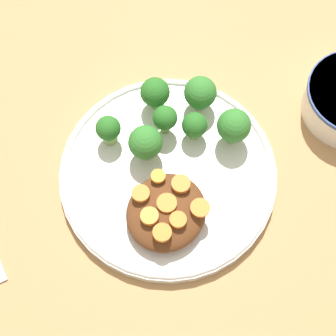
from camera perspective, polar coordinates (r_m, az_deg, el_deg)
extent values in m
plane|color=tan|center=(0.73, 0.00, -0.95)|extent=(4.00, 4.00, 0.00)
cylinder|color=silver|center=(0.73, 0.00, -0.71)|extent=(0.28, 0.28, 0.02)
torus|color=silver|center=(0.72, 0.00, -0.47)|extent=(0.28, 0.28, 0.01)
ellipsoid|color=#5B3319|center=(0.68, -0.19, -4.52)|extent=(0.10, 0.10, 0.03)
cylinder|color=#759E51|center=(0.73, -0.30, 4.34)|extent=(0.01, 0.01, 0.03)
sphere|color=#286B23|center=(0.71, -0.30, 5.13)|extent=(0.03, 0.03, 0.03)
cylinder|color=#759E51|center=(0.73, 6.50, 3.42)|extent=(0.02, 0.02, 0.03)
sphere|color=#337A2D|center=(0.71, 6.71, 4.30)|extent=(0.04, 0.04, 0.04)
cylinder|color=#7FA85B|center=(0.73, -6.03, 3.21)|extent=(0.02, 0.02, 0.02)
sphere|color=#286B23|center=(0.71, -6.19, 3.93)|extent=(0.03, 0.03, 0.03)
cylinder|color=#7FA85B|center=(0.73, 2.96, 3.53)|extent=(0.01, 0.01, 0.02)
sphere|color=#286B23|center=(0.72, 3.03, 4.21)|extent=(0.03, 0.03, 0.03)
cylinder|color=#7FA85B|center=(0.72, -2.24, 1.80)|extent=(0.02, 0.02, 0.02)
sphere|color=#337A2D|center=(0.70, -2.31, 2.62)|extent=(0.04, 0.04, 0.04)
cylinder|color=#759E51|center=(0.75, -1.29, 6.85)|extent=(0.01, 0.01, 0.02)
sphere|color=#286B23|center=(0.73, -1.33, 7.71)|extent=(0.04, 0.04, 0.04)
cylinder|color=#7FA85B|center=(0.75, 3.21, 6.77)|extent=(0.02, 0.02, 0.02)
sphere|color=#337A2D|center=(0.73, 3.30, 7.66)|extent=(0.04, 0.04, 0.04)
cylinder|color=orange|center=(0.67, -0.13, -3.58)|extent=(0.02, 0.02, 0.00)
cylinder|color=orange|center=(0.66, -1.89, -4.91)|extent=(0.02, 0.02, 0.01)
cylinder|color=orange|center=(0.67, 1.31, -1.62)|extent=(0.02, 0.02, 0.01)
cylinder|color=orange|center=(0.67, -2.79, -2.60)|extent=(0.02, 0.02, 0.01)
cylinder|color=orange|center=(0.67, 3.28, -4.06)|extent=(0.02, 0.02, 0.00)
cylinder|color=orange|center=(0.66, 1.03, -5.28)|extent=(0.02, 0.02, 0.01)
cylinder|color=orange|center=(0.68, -1.03, -0.82)|extent=(0.02, 0.02, 0.00)
cylinder|color=orange|center=(0.65, -0.60, -6.58)|extent=(0.02, 0.02, 0.01)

